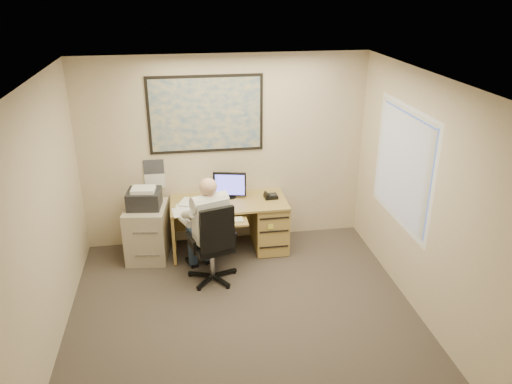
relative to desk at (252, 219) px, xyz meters
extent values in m
cube|color=#3A322C|center=(-0.34, -1.90, -0.44)|extent=(4.00, 4.50, 0.00)
cube|color=white|center=(-0.34, -1.90, 2.26)|extent=(4.00, 4.50, 0.00)
cube|color=beige|center=(-0.34, 0.35, 0.91)|extent=(4.00, 0.00, 2.70)
cube|color=beige|center=(-2.34, -1.90, 0.91)|extent=(0.00, 4.50, 2.70)
cube|color=beige|center=(1.66, -1.90, 0.91)|extent=(0.00, 4.50, 2.70)
cube|color=#A08544|center=(-0.33, -0.02, 0.29)|extent=(1.60, 0.75, 0.03)
cube|color=tan|center=(0.24, -0.02, -0.08)|extent=(0.45, 0.70, 0.70)
cube|color=tan|center=(-1.11, -0.02, -0.08)|extent=(0.04, 0.70, 0.70)
cube|color=tan|center=(-0.33, 0.32, 0.01)|extent=(1.55, 0.03, 0.55)
cylinder|color=black|center=(-0.30, 0.13, 0.32)|extent=(0.18, 0.18, 0.02)
cube|color=black|center=(-0.30, 0.11, 0.51)|extent=(0.46, 0.14, 0.35)
cube|color=#5752DF|center=(-0.30, 0.08, 0.51)|extent=(0.40, 0.10, 0.30)
cube|color=#A08544|center=(-0.41, -0.47, 0.22)|extent=(0.55, 0.30, 0.02)
cube|color=beige|center=(-0.41, -0.47, 0.24)|extent=(0.43, 0.14, 0.02)
cube|color=black|center=(0.26, 0.01, 0.33)|extent=(0.19, 0.17, 0.05)
cylinder|color=silver|center=(-0.56, -0.15, 0.40)|extent=(0.08, 0.08, 0.18)
cylinder|color=white|center=(-0.64, 0.17, 0.36)|extent=(0.08, 0.08, 0.10)
cube|color=white|center=(-0.78, -0.02, 0.32)|extent=(0.60, 0.56, 0.02)
cube|color=#1E4C93|center=(-0.58, 0.33, 1.46)|extent=(1.56, 0.03, 1.06)
cube|color=white|center=(-1.33, 0.34, 0.64)|extent=(0.28, 0.01, 0.42)
cube|color=#AB9F8A|center=(-1.47, -0.04, -0.06)|extent=(0.61, 0.71, 0.76)
cube|color=black|center=(-1.47, -0.04, 0.43)|extent=(0.47, 0.43, 0.24)
cube|color=white|center=(-1.47, -0.06, 0.58)|extent=(0.33, 0.27, 0.05)
cylinder|color=silver|center=(-0.64, -0.75, -0.19)|extent=(0.06, 0.06, 0.41)
cube|color=black|center=(-0.64, -0.75, 0.04)|extent=(0.58, 0.58, 0.07)
cube|color=black|center=(-0.70, -0.98, 0.38)|extent=(0.43, 0.18, 0.56)
camera|label=1|loc=(-0.94, -6.29, 3.14)|focal=35.00mm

